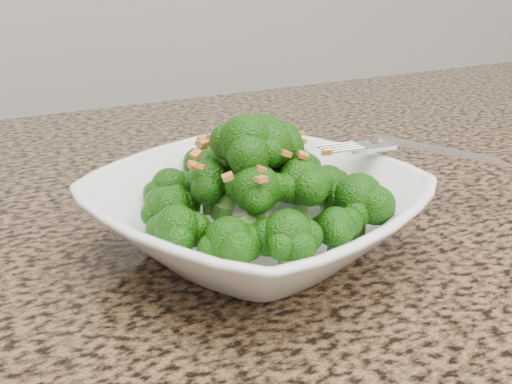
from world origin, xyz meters
name	(u,v)px	position (x,y,z in m)	size (l,w,h in m)	color
granite_counter	(433,243)	(0.00, 0.30, 0.89)	(1.64, 1.04, 0.03)	brown
bowl	(256,215)	(-0.16, 0.33, 0.93)	(0.25, 0.25, 0.06)	white
broccoli_pile	(256,136)	(-0.16, 0.33, 1.00)	(0.22, 0.22, 0.07)	#1A580A
garlic_topping	(256,86)	(-0.16, 0.33, 1.03)	(0.13, 0.13, 0.01)	orange
fork	(386,147)	(-0.03, 0.34, 0.97)	(0.20, 0.03, 0.01)	silver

